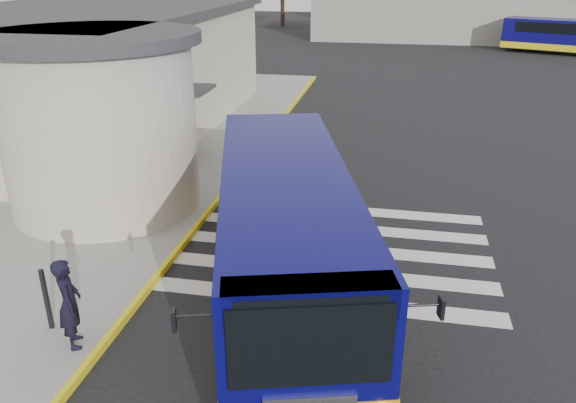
% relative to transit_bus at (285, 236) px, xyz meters
% --- Properties ---
extents(ground, '(140.00, 140.00, 0.00)m').
position_rel_transit_bus_xyz_m(ground, '(1.14, 2.92, -1.32)').
color(ground, black).
rests_on(ground, ground).
extents(sidewalk, '(10.00, 34.00, 0.15)m').
position_rel_transit_bus_xyz_m(sidewalk, '(-7.86, 6.92, -1.25)').
color(sidewalk, gray).
rests_on(sidewalk, ground).
extents(curb_strip, '(0.12, 34.00, 0.16)m').
position_rel_transit_bus_xyz_m(curb_strip, '(-2.91, 6.92, -1.24)').
color(curb_strip, yellow).
rests_on(curb_strip, ground).
extents(station_building, '(12.70, 18.70, 4.80)m').
position_rel_transit_bus_xyz_m(station_building, '(-9.71, 9.82, 1.24)').
color(station_building, beige).
rests_on(station_building, ground).
extents(crosswalk, '(8.00, 5.35, 0.01)m').
position_rel_transit_bus_xyz_m(crosswalk, '(0.64, 2.12, -1.32)').
color(crosswalk, silver).
rests_on(crosswalk, ground).
extents(depot_building, '(26.40, 8.40, 4.20)m').
position_rel_transit_bus_xyz_m(depot_building, '(7.14, 44.92, 0.78)').
color(depot_building, gray).
rests_on(depot_building, ground).
extents(transit_bus, '(5.36, 10.08, 2.77)m').
position_rel_transit_bus_xyz_m(transit_bus, '(0.00, 0.00, 0.00)').
color(transit_bus, '#080753').
rests_on(transit_bus, ground).
extents(pedestrian_a, '(0.69, 0.76, 1.75)m').
position_rel_transit_bus_xyz_m(pedestrian_a, '(-3.36, -2.76, -0.30)').
color(pedestrian_a, black).
rests_on(pedestrian_a, sidewalk).
extents(pedestrian_b, '(0.84, 0.97, 1.72)m').
position_rel_transit_bus_xyz_m(pedestrian_b, '(-3.81, 2.45, -0.31)').
color(pedestrian_b, black).
rests_on(pedestrian_b, sidewalk).
extents(bollard, '(0.10, 0.10, 1.26)m').
position_rel_transit_bus_xyz_m(bollard, '(-4.09, -2.39, -0.54)').
color(bollard, black).
rests_on(bollard, sidewalk).
extents(far_bus_a, '(8.83, 5.33, 2.20)m').
position_rel_transit_bus_xyz_m(far_bus_a, '(14.23, 37.40, 0.11)').
color(far_bus_a, '#0B0753').
rests_on(far_bus_a, ground).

